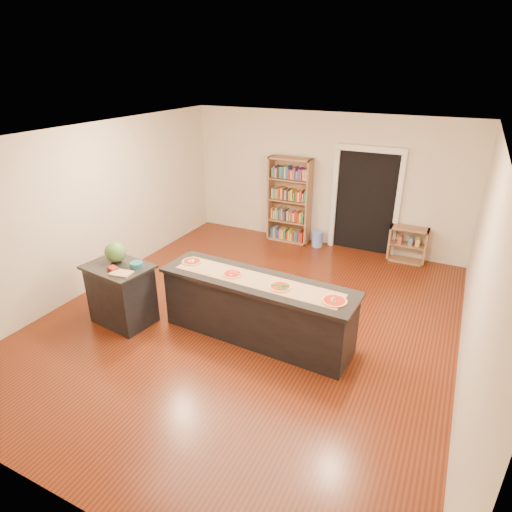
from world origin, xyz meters
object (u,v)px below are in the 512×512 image
at_px(side_counter, 122,294).
at_px(bookshelf, 289,201).
at_px(low_shelf, 408,245).
at_px(kitchen_island, 257,309).
at_px(watermelon, 115,252).
at_px(waste_bin, 317,239).

bearing_deg(side_counter, bookshelf, 83.95).
bearing_deg(low_shelf, bookshelf, -179.77).
relative_size(kitchen_island, watermelon, 9.10).
height_order(kitchen_island, waste_bin, kitchen_island).
bearing_deg(watermelon, low_shelf, 47.97).
height_order(bookshelf, waste_bin, bookshelf).
xyz_separation_m(side_counter, bookshelf, (1.02, 4.20, 0.45)).
relative_size(side_counter, waste_bin, 2.78).
xyz_separation_m(side_counter, waste_bin, (1.73, 4.16, -0.31)).
height_order(kitchen_island, low_shelf, kitchen_island).
xyz_separation_m(kitchen_island, side_counter, (-2.03, -0.53, 0.01)).
height_order(low_shelf, waste_bin, low_shelf).
distance_m(waste_bin, watermelon, 4.55).
height_order(side_counter, watermelon, watermelon).
distance_m(side_counter, watermelon, 0.65).
height_order(bookshelf, watermelon, bookshelf).
relative_size(low_shelf, watermelon, 2.32).
xyz_separation_m(bookshelf, low_shelf, (2.57, 0.01, -0.57)).
xyz_separation_m(side_counter, low_shelf, (3.59, 4.21, -0.12)).
relative_size(side_counter, watermelon, 3.08).
xyz_separation_m(kitchen_island, bookshelf, (-1.01, 3.68, 0.46)).
distance_m(side_counter, low_shelf, 5.54).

